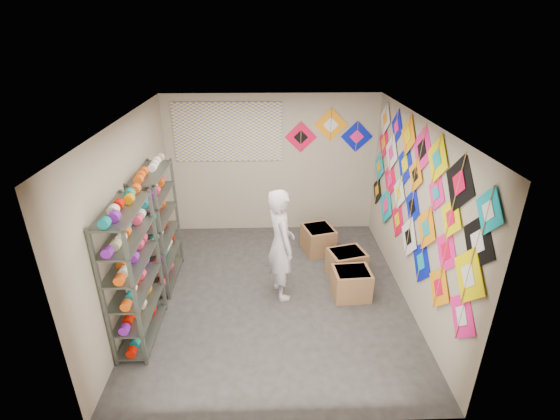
{
  "coord_description": "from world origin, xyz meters",
  "views": [
    {
      "loc": [
        -0.07,
        -5.17,
        3.84
      ],
      "look_at": [
        0.1,
        0.3,
        1.3
      ],
      "focal_mm": 26.0,
      "sensor_mm": 36.0,
      "label": 1
    }
  ],
  "objects_px": {
    "shelf_rack_front": "(134,276)",
    "carton_a": "(351,283)",
    "shopkeeper": "(281,244)",
    "carton_b": "(346,264)",
    "shelf_rack_back": "(158,228)",
    "carton_c": "(318,240)"
  },
  "relations": [
    {
      "from": "shelf_rack_back",
      "to": "carton_b",
      "type": "height_order",
      "value": "shelf_rack_back"
    },
    {
      "from": "shelf_rack_back",
      "to": "shopkeeper",
      "type": "height_order",
      "value": "shelf_rack_back"
    },
    {
      "from": "carton_a",
      "to": "shelf_rack_back",
      "type": "bearing_deg",
      "value": 166.02
    },
    {
      "from": "shopkeeper",
      "to": "carton_c",
      "type": "xyz_separation_m",
      "value": [
        0.73,
        1.25,
        -0.63
      ]
    },
    {
      "from": "shelf_rack_back",
      "to": "carton_b",
      "type": "distance_m",
      "value": 3.06
    },
    {
      "from": "carton_a",
      "to": "carton_c",
      "type": "height_order",
      "value": "carton_c"
    },
    {
      "from": "shelf_rack_back",
      "to": "carton_a",
      "type": "distance_m",
      "value": 3.09
    },
    {
      "from": "shopkeeper",
      "to": "carton_c",
      "type": "relative_size",
      "value": 3.14
    },
    {
      "from": "shelf_rack_back",
      "to": "shopkeeper",
      "type": "xyz_separation_m",
      "value": [
        1.88,
        -0.43,
        -0.08
      ]
    },
    {
      "from": "shopkeeper",
      "to": "carton_b",
      "type": "relative_size",
      "value": 3.09
    },
    {
      "from": "shopkeeper",
      "to": "carton_a",
      "type": "distance_m",
      "value": 1.25
    },
    {
      "from": "carton_b",
      "to": "carton_c",
      "type": "relative_size",
      "value": 1.02
    },
    {
      "from": "shelf_rack_back",
      "to": "carton_c",
      "type": "xyz_separation_m",
      "value": [
        2.61,
        0.83,
        -0.71
      ]
    },
    {
      "from": "carton_a",
      "to": "carton_b",
      "type": "relative_size",
      "value": 0.98
    },
    {
      "from": "carton_c",
      "to": "carton_b",
      "type": "bearing_deg",
      "value": -80.34
    },
    {
      "from": "shelf_rack_front",
      "to": "carton_b",
      "type": "height_order",
      "value": "shelf_rack_front"
    },
    {
      "from": "shelf_rack_front",
      "to": "shelf_rack_back",
      "type": "relative_size",
      "value": 1.0
    },
    {
      "from": "carton_a",
      "to": "carton_c",
      "type": "bearing_deg",
      "value": 100.51
    },
    {
      "from": "shelf_rack_front",
      "to": "shopkeeper",
      "type": "distance_m",
      "value": 2.07
    },
    {
      "from": "shelf_rack_front",
      "to": "shopkeeper",
      "type": "bearing_deg",
      "value": 24.87
    },
    {
      "from": "shelf_rack_back",
      "to": "carton_b",
      "type": "relative_size",
      "value": 3.37
    },
    {
      "from": "shelf_rack_front",
      "to": "carton_a",
      "type": "bearing_deg",
      "value": 14.49
    }
  ]
}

